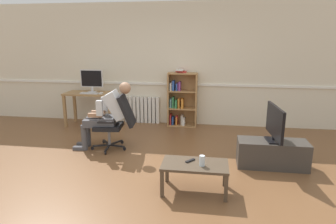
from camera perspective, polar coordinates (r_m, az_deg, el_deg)
name	(u,v)px	position (r m, az deg, el deg)	size (l,w,h in m)	color
ground_plane	(150,171)	(4.45, -3.62, -11.35)	(18.00, 18.00, 0.00)	brown
back_wall	(173,65)	(6.66, 1.06, 9.17)	(12.00, 0.13, 2.70)	beige
computer_desk	(91,98)	(6.76, -14.77, 2.64)	(1.12, 0.56, 0.76)	#9E7547
imac_monitor	(92,79)	(6.76, -14.66, 6.19)	(0.51, 0.14, 0.50)	silver
keyboard	(90,93)	(6.59, -15.05, 3.55)	(0.40, 0.12, 0.02)	silver
computer_mouse	(101,93)	(6.51, -12.91, 3.61)	(0.06, 0.10, 0.03)	white
bookshelf	(181,100)	(6.54, 2.50, 2.34)	(0.65, 0.29, 1.27)	#AD7F4C
radiator	(142,110)	(6.85, -5.05, 0.43)	(0.80, 0.08, 0.61)	white
office_chair	(117,120)	(5.21, -9.94, -1.58)	(0.79, 0.62, 0.98)	black
person_seated	(107,113)	(5.22, -11.78, -0.28)	(1.05, 0.42, 1.20)	#4C4C51
tv_stand	(272,154)	(4.78, 19.60, -7.66)	(1.03, 0.41, 0.41)	#3D3833
tv_screen	(275,123)	(4.63, 20.11, -2.04)	(0.22, 0.80, 0.54)	black
coffee_table	(195,167)	(3.78, 5.26, -10.65)	(0.83, 0.47, 0.38)	#4C3D2D
drinking_glass	(202,161)	(3.68, 6.65, -9.39)	(0.07, 0.07, 0.13)	silver
spare_remote	(190,161)	(3.81, 4.36, -9.42)	(0.04, 0.15, 0.02)	black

